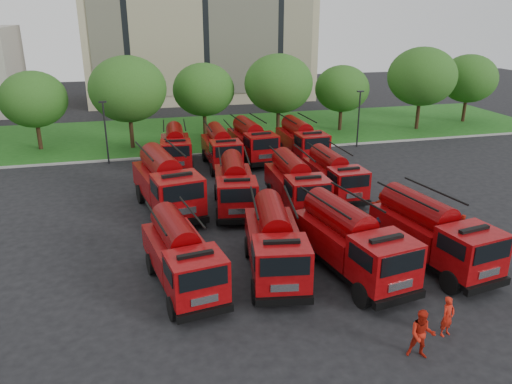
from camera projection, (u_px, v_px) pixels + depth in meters
ground at (290, 238)px, 27.48m from camera, size 140.00×140.00×0.00m
lawn at (212, 132)px, 51.12m from camera, size 70.00×16.00×0.12m
curb at (227, 152)px, 43.75m from camera, size 70.00×0.30×0.14m
apartment_building at (197, 4)px, 67.27m from camera, size 30.00×14.18×25.00m
tree_1 at (34, 99)px, 43.17m from camera, size 5.71×5.71×6.98m
tree_2 at (128, 89)px, 43.36m from camera, size 6.72×6.72×8.22m
tree_3 at (204, 90)px, 47.48m from camera, size 5.88×5.88×7.19m
tree_4 at (279, 84)px, 47.54m from camera, size 6.55×6.55×8.01m
tree_5 at (342, 89)px, 50.36m from camera, size 5.46×5.46×6.68m
tree_6 at (422, 77)px, 50.44m from camera, size 6.89×6.89×8.42m
tree_7 at (469, 79)px, 54.11m from camera, size 6.05×6.05×7.39m
lamp_post_0 at (105, 129)px, 39.84m from camera, size 0.60×0.25×5.11m
lamp_post_1 at (359, 115)px, 44.90m from camera, size 0.60×0.25×5.11m
fire_truck_0 at (182, 256)px, 22.25m from camera, size 3.34×6.98×3.05m
fire_truck_1 at (275, 242)px, 23.38m from camera, size 3.47×7.25×3.17m
fire_truck_2 at (352, 241)px, 23.31m from camera, size 3.70×7.60×3.32m
fire_truck_3 at (432, 233)px, 24.26m from camera, size 3.66×7.48×3.26m
fire_truck_4 at (166, 183)px, 30.79m from camera, size 4.04×8.18×3.56m
fire_truck_5 at (235, 185)px, 31.08m from camera, size 3.28×7.05×3.09m
fire_truck_6 at (296, 183)px, 31.34m from camera, size 2.63×6.96×3.15m
fire_truck_7 at (334, 174)px, 33.42m from camera, size 2.50×6.46×2.91m
fire_truck_8 at (176, 147)px, 39.77m from camera, size 2.83×6.81×3.03m
fire_truck_9 at (221, 148)px, 39.65m from camera, size 2.48×6.69×3.04m
fire_truck_10 at (252, 141)px, 41.44m from camera, size 3.00×7.14×3.17m
fire_truck_11 at (301, 140)px, 41.71m from camera, size 2.75×7.02×3.16m
firefighter_0 at (445, 335)px, 19.35m from camera, size 0.71×0.60×1.65m
firefighter_1 at (419, 357)px, 18.12m from camera, size 1.06×0.85×1.91m
firefighter_2 at (459, 245)px, 26.71m from camera, size 0.99×1.18×1.75m
firefighter_3 at (378, 245)px, 26.67m from camera, size 1.18×0.72×1.71m
firefighter_4 at (180, 267)px, 24.39m from camera, size 1.00×0.88×1.72m
firefighter_5 at (380, 219)px, 30.06m from camera, size 1.70×1.01×1.72m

